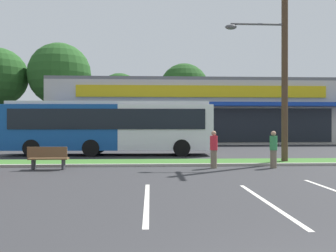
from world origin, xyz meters
TOP-DOWN VIEW (x-y plane):
  - grass_median at (0.00, 14.00)m, footprint 56.00×2.20m
  - curb_lip at (0.00, 12.78)m, footprint 56.00×0.24m
  - parking_stripe_0 at (-2.02, 5.46)m, footprint 0.12×4.80m
  - parking_stripe_1 at (0.83, 5.17)m, footprint 0.12×4.80m
  - storefront_building at (2.91, 35.20)m, footprint 29.01×11.74m
  - tree_left at (-13.43, 43.34)m, footprint 7.88×7.88m
  - tree_mid_left at (-5.93, 44.30)m, footprint 5.68×5.68m
  - tree_mid at (2.33, 42.39)m, footprint 6.18×6.18m
  - utility_pole at (4.31, 13.72)m, footprint 3.03×2.40m
  - city_bus at (-4.41, 19.09)m, footprint 12.52×2.93m
  - bus_stop_bench at (-6.13, 11.79)m, footprint 1.60×0.45m
  - car_0 at (-5.08, 25.58)m, footprint 4.39×1.89m
  - car_1 at (-10.61, 25.79)m, footprint 4.31×1.90m
  - pedestrian_by_pole at (0.76, 12.02)m, footprint 0.32×0.32m
  - pedestrian_mid at (3.31, 11.93)m, footprint 0.32×0.32m

SIDE VIEW (x-z plane):
  - parking_stripe_0 at x=-2.02m, z-range 0.00..0.01m
  - parking_stripe_1 at x=0.83m, z-range 0.00..0.01m
  - grass_median at x=0.00m, z-range 0.00..0.12m
  - curb_lip at x=0.00m, z-range 0.00..0.12m
  - bus_stop_bench at x=-6.13m, z-range 0.03..0.98m
  - pedestrian_mid at x=3.31m, z-range 0.00..1.59m
  - car_0 at x=-5.08m, z-range 0.03..1.57m
  - pedestrian_by_pole at x=0.76m, z-range 0.00..1.59m
  - car_1 at x=-10.61m, z-range 0.02..1.60m
  - city_bus at x=-4.41m, z-range 0.14..3.39m
  - storefront_building at x=2.91m, z-range 0.00..6.34m
  - utility_pole at x=4.31m, z-range 0.34..9.55m
  - tree_mid_left at x=-5.93m, z-range 1.44..10.04m
  - tree_mid at x=2.33m, z-range 1.69..11.30m
  - tree_left at x=-13.43m, z-range 2.16..14.38m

